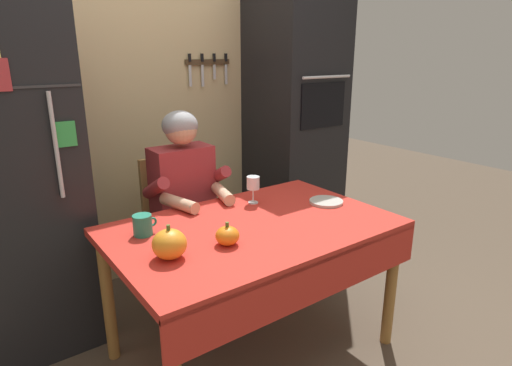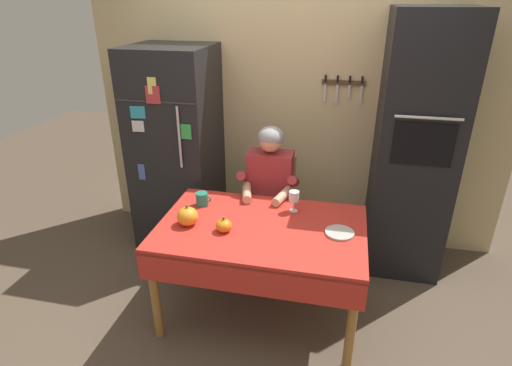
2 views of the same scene
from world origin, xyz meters
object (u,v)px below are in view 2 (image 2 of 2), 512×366
(wine_glass, at_px, (294,197))
(pumpkin_medium, at_px, (224,226))
(serving_tray, at_px, (340,233))
(seated_person, at_px, (269,189))
(refrigerator, at_px, (177,150))
(chair_behind_person, at_px, (272,203))
(wall_oven, at_px, (414,150))
(dining_table, at_px, (261,238))
(pumpkin_large, at_px, (188,216))
(coffee_mug, at_px, (202,199))

(wine_glass, bearing_deg, pumpkin_medium, -137.60)
(serving_tray, bearing_deg, seated_person, 135.66)
(refrigerator, xyz_separation_m, serving_tray, (1.47, -0.85, -0.15))
(chair_behind_person, bearing_deg, serving_tray, -52.44)
(wall_oven, bearing_deg, serving_tray, -120.65)
(dining_table, bearing_deg, wine_glass, 56.53)
(wall_oven, distance_m, pumpkin_large, 1.85)
(wall_oven, relative_size, serving_tray, 10.99)
(coffee_mug, bearing_deg, seated_person, 41.28)
(pumpkin_medium, bearing_deg, refrigerator, 126.32)
(seated_person, distance_m, pumpkin_medium, 0.72)
(wine_glass, bearing_deg, chair_behind_person, 115.63)
(refrigerator, bearing_deg, wine_glass, -28.02)
(refrigerator, relative_size, dining_table, 1.29)
(seated_person, height_order, wine_glass, seated_person)
(dining_table, xyz_separation_m, serving_tray, (0.52, 0.03, 0.09))
(seated_person, xyz_separation_m, serving_tray, (0.58, -0.57, 0.01))
(coffee_mug, bearing_deg, pumpkin_medium, -50.85)
(dining_table, bearing_deg, coffee_mug, 155.37)
(refrigerator, distance_m, dining_table, 1.32)
(wall_oven, height_order, wine_glass, wall_oven)
(pumpkin_large, height_order, serving_tray, pumpkin_large)
(chair_behind_person, bearing_deg, pumpkin_medium, -100.63)
(seated_person, relative_size, serving_tray, 6.51)
(refrigerator, relative_size, wall_oven, 0.86)
(seated_person, bearing_deg, chair_behind_person, 90.00)
(pumpkin_large, relative_size, serving_tray, 0.78)
(dining_table, distance_m, pumpkin_medium, 0.28)
(coffee_mug, xyz_separation_m, pumpkin_medium, (0.26, -0.32, -0.01))
(chair_behind_person, bearing_deg, wall_oven, 6.68)
(refrigerator, distance_m, coffee_mug, 0.81)
(wine_glass, xyz_separation_m, serving_tray, (0.34, -0.25, -0.11))
(pumpkin_large, xyz_separation_m, pumpkin_medium, (0.26, -0.03, -0.02))
(coffee_mug, xyz_separation_m, serving_tray, (1.01, -0.19, -0.04))
(pumpkin_medium, distance_m, serving_tray, 0.76)
(refrigerator, relative_size, seated_person, 1.45)
(dining_table, bearing_deg, serving_tray, 3.60)
(refrigerator, relative_size, coffee_mug, 15.43)
(refrigerator, height_order, serving_tray, refrigerator)
(pumpkin_large, xyz_separation_m, serving_tray, (1.02, 0.10, -0.06))
(seated_person, height_order, pumpkin_large, seated_person)
(wall_oven, height_order, dining_table, wall_oven)
(chair_behind_person, xyz_separation_m, pumpkin_medium, (-0.17, -0.89, 0.27))
(chair_behind_person, relative_size, serving_tray, 4.87)
(wall_oven, relative_size, pumpkin_medium, 19.42)
(refrigerator, bearing_deg, pumpkin_large, -64.31)
(wall_oven, xyz_separation_m, pumpkin_medium, (-1.28, -1.02, -0.27))
(coffee_mug, height_order, pumpkin_large, pumpkin_large)
(wine_glass, height_order, pumpkin_large, wine_glass)
(wine_glass, distance_m, pumpkin_medium, 0.56)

